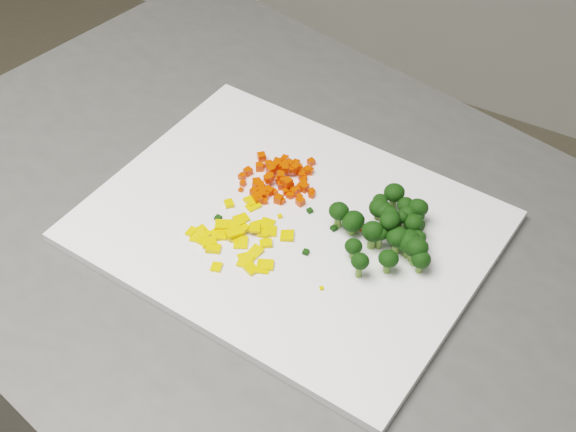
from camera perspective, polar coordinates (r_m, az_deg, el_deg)
The scene contains 160 objects.
cutting_board at distance 0.83m, azimuth -0.00°, elevation -0.73°, with size 0.40×0.31×0.01m, color white.
carrot_pile at distance 0.87m, azimuth -0.61°, elevation 3.19°, with size 0.09×0.09×0.02m, color #EF2902, non-canonical shape.
pepper_pile at distance 0.81m, azimuth -3.56°, elevation -1.11°, with size 0.10×0.10×0.01m, color #FFB60D, non-canonical shape.
broccoli_pile at distance 0.80m, azimuth 6.77°, elevation -0.63°, with size 0.11×0.11×0.05m, color black, non-canonical shape.
carrot_cube_0 at distance 0.85m, azimuth -0.68°, elevation 1.17°, with size 0.01×0.01×0.01m, color #EF2902.
carrot_cube_1 at distance 0.87m, azimuth -0.13°, elevation 2.22°, with size 0.01×0.01×0.01m, color #EF2902.
carrot_cube_2 at distance 0.89m, azimuth -0.35°, elevation 3.92°, with size 0.01×0.01×0.01m, color #EF2902.
carrot_cube_3 at distance 0.89m, azimuth 1.66°, elevation 3.86°, with size 0.01×0.01×0.01m, color #EF2902.
carrot_cube_4 at distance 0.85m, azimuth 0.81°, elevation 1.37°, with size 0.01×0.01×0.01m, color #EF2902.
carrot_cube_5 at distance 0.85m, azimuth -2.13°, elevation 1.17°, with size 0.01×0.01×0.01m, color #EF2902.
carrot_cube_6 at distance 0.86m, azimuth -1.44°, elevation 1.88°, with size 0.01×0.01×0.01m, color #EF2902.
carrot_cube_7 at distance 0.87m, azimuth -0.20°, elevation 3.38°, with size 0.01×0.01×0.01m, color #EF2902.
carrot_cube_8 at distance 0.85m, azimuth -2.21°, elevation 1.32°, with size 0.01×0.01×0.01m, color #EF2902.
carrot_cube_9 at distance 0.86m, azimuth 0.42°, elevation 1.74°, with size 0.01×0.01×0.01m, color #EF2902.
carrot_cube_10 at distance 0.88m, azimuth 0.45°, elevation 3.35°, with size 0.01×0.01×0.01m, color #EF2902.
carrot_cube_11 at distance 0.86m, azimuth -0.31°, elevation 2.53°, with size 0.01×0.01×0.01m, color #EF2902.
carrot_cube_12 at distance 0.86m, azimuth -0.04°, elevation 2.40°, with size 0.01×0.01×0.01m, color #EF2902.
carrot_cube_13 at distance 0.90m, azimuth -1.90°, elevation 4.22°, with size 0.01×0.01×0.01m, color #EF2902.
carrot_cube_14 at distance 0.88m, azimuth 1.57°, elevation 3.22°, with size 0.01×0.01×0.01m, color #EF2902.
carrot_cube_15 at distance 0.86m, azimuth -0.52°, elevation 2.86°, with size 0.01×0.01×0.01m, color #EF2902.
carrot_cube_16 at distance 0.87m, azimuth 1.08°, elevation 2.35°, with size 0.01×0.01×0.01m, color #EF2902.
carrot_cube_17 at distance 0.88m, azimuth -0.28°, elevation 3.48°, with size 0.01×0.01×0.01m, color #EF2902.
carrot_cube_18 at distance 0.89m, azimuth -1.36°, elevation 3.65°, with size 0.01×0.01×0.01m, color #EF2902.
carrot_cube_19 at distance 0.86m, azimuth 0.84°, elevation 2.08°, with size 0.01×0.01×0.01m, color #EF2902.
carrot_cube_20 at distance 0.86m, azimuth -2.26°, elevation 2.20°, with size 0.01×0.01×0.01m, color #EF2902.
carrot_cube_21 at distance 0.85m, azimuth -0.45°, elevation 1.08°, with size 0.01×0.01×0.01m, color #EF2902.
carrot_cube_22 at distance 0.86m, azimuth -1.31°, elevation 1.77°, with size 0.01×0.01×0.01m, color #EF2902.
carrot_cube_23 at distance 0.87m, azimuth -0.48°, elevation 2.65°, with size 0.01×0.01×0.01m, color #EF2902.
carrot_cube_24 at distance 0.89m, azimuth -0.76°, elevation 3.80°, with size 0.01×0.01×0.01m, color #EF2902.
carrot_cube_25 at distance 0.89m, azimuth -2.05°, elevation 3.51°, with size 0.01×0.01×0.01m, color #EF2902.
carrot_cube_26 at distance 0.86m, azimuth -1.87°, elevation 1.84°, with size 0.01×0.01×0.01m, color #EF2902.
carrot_cube_27 at distance 0.85m, azimuth 0.09°, elevation 1.47°, with size 0.01×0.01×0.01m, color #EF2902.
carrot_cube_28 at distance 0.87m, azimuth 1.15°, elevation 2.72°, with size 0.01×0.01×0.01m, color #EF2902.
carrot_cube_29 at distance 0.89m, azimuth 0.82°, elevation 3.48°, with size 0.01×0.01×0.01m, color #EF2902.
carrot_cube_30 at distance 0.86m, azimuth 0.60°, elevation 1.86°, with size 0.01×0.01×0.01m, color #EF2902.
carrot_cube_31 at distance 0.88m, azimuth -2.86°, elevation 3.18°, with size 0.01×0.01×0.01m, color #EF2902.
carrot_cube_32 at distance 0.85m, azimuth 1.70°, elevation 1.50°, with size 0.01×0.01×0.01m, color #EF2902.
carrot_cube_33 at distance 0.85m, azimuth -1.66°, elevation 1.05°, with size 0.01×0.01×0.01m, color #EF2902.
carrot_cube_34 at distance 0.86m, azimuth -1.94°, elevation 2.18°, with size 0.01×0.01×0.01m, color #EF2902.
carrot_cube_35 at distance 0.89m, azimuth 0.14°, elevation 3.73°, with size 0.01×0.01×0.01m, color #EF2902.
carrot_cube_36 at distance 0.87m, azimuth 0.51°, elevation 3.44°, with size 0.01×0.01×0.01m, color #EF2902.
carrot_cube_37 at distance 0.88m, azimuth -0.59°, elevation 3.54°, with size 0.01×0.01×0.01m, color #EF2902.
carrot_cube_38 at distance 0.86m, azimuth 0.17°, elevation 2.01°, with size 0.01×0.01×0.01m, color #EF2902.
carrot_cube_39 at distance 0.89m, azimuth -0.62°, elevation 3.55°, with size 0.01×0.01×0.01m, color #EF2902.
carrot_cube_40 at distance 0.86m, azimuth -1.43°, elevation 2.67°, with size 0.01×0.01×0.01m, color #EF2902.
carrot_cube_41 at distance 0.87m, azimuth -1.22°, elevation 3.29°, with size 0.01×0.01×0.01m, color #EF2902.
carrot_cube_42 at distance 0.87m, azimuth -0.98°, elevation 3.56°, with size 0.01×0.01×0.01m, color #EF2902.
carrot_cube_43 at distance 0.88m, azimuth 0.65°, elevation 3.25°, with size 0.01×0.01×0.01m, color #EF2902.
carrot_cube_44 at distance 0.86m, azimuth -1.42°, elevation 1.90°, with size 0.01×0.01×0.01m, color #EF2902.
carrot_cube_45 at distance 0.85m, azimuth -1.86°, elevation 1.52°, with size 0.01×0.01×0.01m, color #EF2902.
carrot_cube_46 at distance 0.87m, azimuth 0.26°, elevation 3.30°, with size 0.01×0.01×0.01m, color #EF2902.
carrot_cube_47 at distance 0.87m, azimuth -2.33°, elevation 2.47°, with size 0.01×0.01×0.01m, color #EF2902.
carrot_cube_48 at distance 0.86m, azimuth -2.42°, elevation 1.74°, with size 0.01×0.01×0.01m, color #EF2902.
carrot_cube_49 at distance 0.89m, azimuth -0.13°, elevation 3.60°, with size 0.01×0.01×0.01m, color #EF2902.
carrot_cube_50 at distance 0.87m, azimuth -3.22°, elevation 2.33°, with size 0.01×0.01×0.01m, color #EF2902.
carrot_cube_51 at distance 0.86m, azimuth -0.69°, elevation 2.63°, with size 0.01×0.01×0.01m, color #EF2902.
carrot_cube_52 at distance 0.86m, azimuth -0.95°, elevation 1.70°, with size 0.01×0.01×0.01m, color #EF2902.
carrot_cube_53 at distance 0.88m, azimuth 1.38°, elevation 3.26°, with size 0.01×0.01×0.01m, color #EF2902.
carrot_cube_54 at distance 0.86m, azimuth 1.14°, elevation 2.05°, with size 0.01×0.01×0.01m, color #EF2902.
carrot_cube_55 at distance 0.88m, azimuth 0.99°, elevation 2.91°, with size 0.01×0.01×0.01m, color #EF2902.
carrot_cube_56 at distance 0.89m, azimuth -0.37°, elevation 3.77°, with size 0.01×0.01×0.01m, color #EF2902.
carrot_cube_57 at distance 0.87m, azimuth -1.19°, elevation 3.07°, with size 0.01×0.01×0.01m, color #EF2902.
carrot_cube_58 at distance 0.86m, azimuth 1.68°, elevation 1.74°, with size 0.01×0.01×0.01m, color #EF2902.
carrot_cube_59 at distance 0.85m, azimuth 0.88°, elevation 1.03°, with size 0.01×0.01×0.01m, color #EF2902.
carrot_cube_60 at distance 0.86m, azimuth -1.31°, elevation 2.78°, with size 0.01×0.01×0.01m, color #EF2902.
carrot_cube_61 at distance 0.88m, azimuth 0.94°, elevation 3.10°, with size 0.01×0.01×0.01m, color #EF2902.
carrot_cube_62 at distance 0.86m, azimuth -1.79°, elevation 1.75°, with size 0.01×0.01×0.01m, color #EF2902.
carrot_cube_63 at distance 0.86m, azimuth -0.47°, elevation 2.21°, with size 0.01×0.01×0.01m, color #EF2902.
carrot_cube_64 at distance 0.88m, azimuth 1.35°, elevation 3.13°, with size 0.01×0.01×0.01m, color #EF2902.
carrot_cube_65 at distance 0.85m, azimuth -0.68°, elevation 1.21°, with size 0.01×0.01×0.01m, color #EF2902.
carrot_cube_66 at distance 0.88m, azimuth -3.28°, elevation 2.81°, with size 0.01×0.01×0.01m, color #EF2902.
carrot_cube_67 at distance 0.86m, azimuth -0.17°, elevation 1.74°, with size 0.01×0.01×0.01m, color #EF2902.
carrot_cube_68 at distance 0.86m, azimuth 0.09°, elevation 2.24°, with size 0.01×0.01×0.01m, color #EF2902.
carrot_cube_69 at distance 0.87m, azimuth -2.16°, elevation 2.43°, with size 0.01×0.01×0.01m, color #EF2902.
carrot_cube_70 at distance 0.89m, azimuth -1.91°, elevation 3.52°, with size 0.01×0.01×0.01m, color #EF2902.
carrot_cube_71 at distance 0.85m, azimuth -1.61°, elevation 1.46°, with size 0.01×0.01×0.01m, color #EF2902.
carrot_cube_72 at distance 0.86m, azimuth 0.11°, elevation 2.12°, with size 0.01×0.01×0.01m, color #EF2902.
carrot_cube_73 at distance 0.89m, azimuth 0.58°, elevation 3.76°, with size 0.01×0.01×0.01m, color #EF2902.
carrot_cube_74 at distance 0.87m, azimuth -0.58°, elevation 3.04°, with size 0.01×0.01×0.01m, color #EF2902.
carrot_cube_75 at distance 0.85m, azimuth -2.10°, elevation 1.20°, with size 0.01×0.01×0.01m, color #EF2902.
carrot_cube_76 at distance 0.85m, azimuth 0.25°, elevation 1.47°, with size 0.01×0.01×0.01m, color #EF2902.
carrot_cube_77 at distance 0.90m, azimuth -0.23°, elevation 4.08°, with size 0.01×0.01×0.01m, color #EF2902.
pepper_chunk_0 at distance 0.79m, azimuth -1.57°, elevation -3.50°, with size 0.02×0.01×0.00m, color #FFB60D.
pepper_chunk_1 at distance 0.82m, azimuth -3.25°, elevation -0.86°, with size 0.01×0.01×0.00m, color #FFB60D.
pepper_chunk_2 at distance 0.82m, azimuth -4.60°, elevation -0.61°, with size 0.02×0.01×0.00m, color #FFB60D.
pepper_chunk_3 at distance 0.82m, azimuth -4.78°, elevation -1.40°, with size 0.01×0.01×0.00m, color #FFB60D.
pepper_chunk_4 at distance 0.79m, azimuth -3.10°, elevation -3.24°, with size 0.01×0.02×0.00m, color #FFB60D.
pepper_chunk_5 at distance 0.82m, azimuth -6.50°, elevation -1.54°, with size 0.01×0.01×0.00m, color #FFB60D.
pepper_chunk_6 at distance 0.79m, azimuth -2.64°, elevation -3.76°, with size 0.01×0.01×0.00m, color #FFB60D.
pepper_chunk_7 at distance 0.81m, azimuth -5.67°, elevation -1.86°, with size 0.01×0.02×0.00m, color #FFB60D.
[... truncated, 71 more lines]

